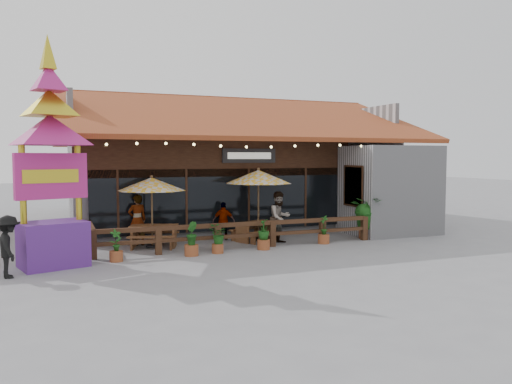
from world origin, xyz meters
name	(u,v)px	position (x,y,z in m)	size (l,w,h in m)	color
ground	(279,243)	(0.00, 0.00, 0.00)	(100.00, 100.00, 0.00)	gray
restaurant_building	(229,176)	(0.26, 6.61, 2.21)	(15.50, 14.73, 6.09)	#B5B4BA
patio_railing	(223,231)	(-2.25, -0.27, 0.61)	(10.00, 2.60, 0.92)	#492E1A
umbrella_left	(152,184)	(-4.44, 0.97, 2.20)	(3.05, 3.05, 2.52)	brown
umbrella_right	(258,177)	(-0.46, 0.91, 2.40)	(2.79, 2.79, 2.75)	brown
picnic_table_left	(154,232)	(-4.39, 0.90, 0.52)	(1.98, 1.84, 0.78)	brown
picnic_table_right	(255,228)	(-0.64, 0.83, 0.48)	(1.88, 1.78, 0.72)	brown
thai_sign_tower	(50,136)	(-7.63, -1.16, 3.74)	(3.25, 3.25, 7.07)	#54227F
tropical_plant	(366,210)	(3.60, -0.16, 1.12)	(1.74, 1.82, 1.95)	brown
diner_a	(137,220)	(-4.87, 1.54, 0.91)	(0.66, 0.44, 1.82)	#3D2313
diner_b	(280,217)	(0.01, 0.01, 0.95)	(0.92, 0.72, 1.90)	#3D2313
diner_c	(224,221)	(-1.65, 1.49, 0.72)	(0.84, 0.35, 1.44)	#3D2313
pedestrian	(8,247)	(-8.70, -2.15, 0.82)	(1.06, 0.61, 1.64)	black
planter_a	(116,248)	(-5.88, -1.09, 0.41)	(0.41, 0.40, 0.98)	brown
planter_b	(191,240)	(-3.55, -1.07, 0.49)	(0.45, 0.45, 1.09)	brown
planter_c	(218,237)	(-2.65, -0.96, 0.53)	(0.69, 0.64, 0.94)	brown
planter_d	(264,235)	(-1.00, -0.91, 0.51)	(0.55, 0.55, 1.05)	brown
planter_e	(324,232)	(1.48, -0.62, 0.43)	(0.42, 0.42, 1.03)	brown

